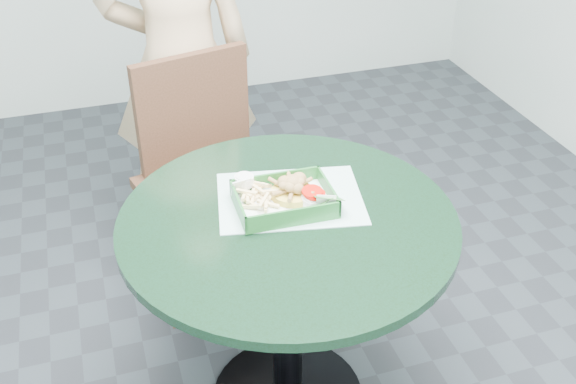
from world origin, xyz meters
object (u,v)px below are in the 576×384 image
object	(u,v)px
cafe_table	(288,269)
diner_person	(179,44)
crab_sandwich	(292,192)
sauce_ramekin	(244,186)
food_basket	(284,208)
dining_chair	(202,163)

from	to	relation	value
cafe_table	diner_person	size ratio (longest dim) A/B	0.54
cafe_table	crab_sandwich	distance (m)	0.23
crab_sandwich	sauce_ramekin	world-z (taller)	crab_sandwich
cafe_table	diner_person	xyz separation A→B (m)	(-0.11, 1.06, 0.32)
diner_person	crab_sandwich	world-z (taller)	diner_person
food_basket	crab_sandwich	bearing A→B (deg)	38.73
cafe_table	food_basket	world-z (taller)	food_basket
cafe_table	crab_sandwich	bearing A→B (deg)	63.96
dining_chair	cafe_table	bearing A→B (deg)	-95.78
cafe_table	food_basket	bearing A→B (deg)	85.06
cafe_table	dining_chair	size ratio (longest dim) A/B	1.04
cafe_table	food_basket	xyz separation A→B (m)	(0.00, 0.05, 0.19)
dining_chair	food_basket	size ratio (longest dim) A/B	3.39
dining_chair	diner_person	size ratio (longest dim) A/B	0.52
cafe_table	dining_chair	distance (m)	0.76
dining_chair	diner_person	bearing A→B (deg)	77.11
food_basket	cafe_table	bearing A→B (deg)	-94.94
dining_chair	sauce_ramekin	xyz separation A→B (m)	(0.02, -0.61, 0.27)
diner_person	food_basket	bearing A→B (deg)	101.10
sauce_ramekin	crab_sandwich	bearing A→B (deg)	-30.05
dining_chair	crab_sandwich	bearing A→B (deg)	-91.99
crab_sandwich	sauce_ramekin	xyz separation A→B (m)	(-0.12, 0.07, -0.00)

